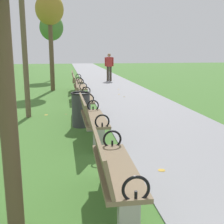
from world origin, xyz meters
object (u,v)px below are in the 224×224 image
object	(u,v)px
pedestrian_walking	(109,66)
trash_bin	(81,109)
park_bench_5	(79,87)
tree_5	(51,28)
park_bench_3	(92,118)
tree_4	(50,12)
park_bench_4	(84,98)
park_bench_2	(112,168)
park_bench_6	(76,81)

from	to	relation	value
pedestrian_walking	trash_bin	xyz separation A→B (m)	(-2.28, -10.31, -0.50)
park_bench_5	tree_5	bearing A→B (deg)	98.79
park_bench_3	pedestrian_walking	xyz separation A→B (m)	(2.13, 11.52, 0.44)
park_bench_3	tree_4	xyz separation A→B (m)	(-1.07, 7.88, 3.00)
park_bench_3	park_bench_4	distance (m)	2.47
tree_5	tree_4	bearing A→B (deg)	-88.43
park_bench_3	park_bench_5	xyz separation A→B (m)	(-0.00, 5.16, 0.00)
park_bench_4	park_bench_5	xyz separation A→B (m)	(-0.00, 2.69, 0.00)
park_bench_2	park_bench_3	xyz separation A→B (m)	(-0.00, 2.57, 0.00)
park_bench_2	park_bench_3	distance (m)	2.57
trash_bin	park_bench_3	bearing A→B (deg)	-83.07
park_bench_4	tree_5	xyz separation A→B (m)	(-1.21, 10.50, 2.67)
park_bench_3	pedestrian_walking	world-z (taller)	pedestrian_walking
park_bench_4	tree_5	world-z (taller)	tree_5
park_bench_3	tree_5	xyz separation A→B (m)	(-1.21, 12.97, 2.67)
park_bench_2	park_bench_3	world-z (taller)	same
park_bench_3	tree_5	size ratio (longest dim) A/B	0.40
park_bench_5	park_bench_6	size ratio (longest dim) A/B	0.99
park_bench_2	tree_4	distance (m)	10.92
park_bench_2	pedestrian_walking	size ratio (longest dim) A/B	0.99
tree_5	park_bench_2	bearing A→B (deg)	-85.55
park_bench_5	tree_5	distance (m)	8.35
park_bench_3	park_bench_4	bearing A→B (deg)	90.00
park_bench_3	park_bench_4	size ratio (longest dim) A/B	0.99
park_bench_4	tree_4	world-z (taller)	tree_4
tree_4	park_bench_5	bearing A→B (deg)	-68.59
tree_4	park_bench_3	bearing A→B (deg)	-82.28
park_bench_6	tree_5	size ratio (longest dim) A/B	0.41
tree_5	trash_bin	xyz separation A→B (m)	(1.06, -11.76, -2.73)
park_bench_6	tree_5	distance (m)	6.29
park_bench_4	tree_4	xyz separation A→B (m)	(-1.07, 5.41, 3.00)
park_bench_2	park_bench_5	bearing A→B (deg)	90.00
park_bench_4	pedestrian_walking	xyz separation A→B (m)	(2.13, 9.05, 0.44)
park_bench_3	park_bench_6	xyz separation A→B (m)	(0.00, 7.40, 0.00)
park_bench_2	park_bench_6	size ratio (longest dim) A/B	1.00
park_bench_3	park_bench_5	size ratio (longest dim) A/B	1.00
tree_4	pedestrian_walking	distance (m)	5.48
trash_bin	tree_4	bearing A→B (deg)	97.87
park_bench_2	park_bench_4	world-z (taller)	same
park_bench_2	tree_5	xyz separation A→B (m)	(-1.21, 15.54, 2.67)
park_bench_3	park_bench_4	world-z (taller)	same
park_bench_3	trash_bin	size ratio (longest dim) A/B	1.91
park_bench_4	park_bench_2	bearing A→B (deg)	-90.00
tree_5	park_bench_5	bearing A→B (deg)	-81.21
trash_bin	park_bench_2	bearing A→B (deg)	-87.77
park_bench_6	pedestrian_walking	xyz separation A→B (m)	(2.13, 4.12, 0.44)
park_bench_2	pedestrian_walking	xyz separation A→B (m)	(2.13, 14.09, 0.44)
park_bench_5	park_bench_2	bearing A→B (deg)	-90.00
park_bench_2	tree_4	xyz separation A→B (m)	(-1.07, 10.45, 3.00)
park_bench_2	park_bench_5	size ratio (longest dim) A/B	1.00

